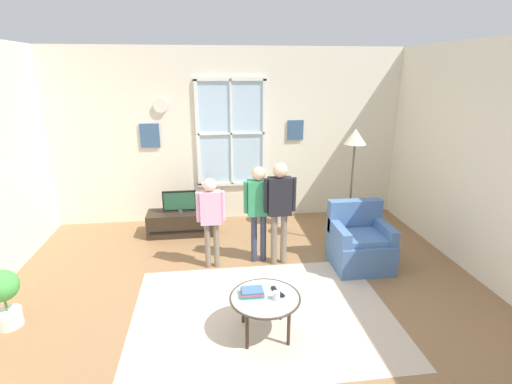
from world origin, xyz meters
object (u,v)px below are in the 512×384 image
(armchair, at_px, (360,243))
(person_black_shirt, at_px, (280,202))
(tv_stand, at_px, (181,223))
(book_stack, at_px, (252,292))
(television, at_px, (179,201))
(person_green_shirt, at_px, (259,203))
(potted_plant_by_window, at_px, (279,198))
(cup, at_px, (276,296))
(potted_plant_corner, at_px, (3,294))
(remote_near_cup, at_px, (279,293))
(coffee_table, at_px, (265,299))
(remote_near_books, at_px, (275,290))
(person_pink_shirt, at_px, (211,213))
(floor_lamp, at_px, (354,149))

(armchair, height_order, person_black_shirt, person_black_shirt)
(tv_stand, distance_m, armchair, 2.88)
(book_stack, height_order, person_black_shirt, person_black_shirt)
(television, bearing_deg, armchair, -28.94)
(person_green_shirt, xyz_separation_m, potted_plant_by_window, (0.55, 1.33, -0.39))
(tv_stand, height_order, cup, cup)
(book_stack, xyz_separation_m, potted_plant_corner, (-2.56, 0.42, -0.08))
(book_stack, relative_size, person_green_shirt, 0.17)
(person_black_shirt, bearing_deg, remote_near_cup, -100.59)
(remote_near_cup, relative_size, potted_plant_by_window, 0.19)
(armchair, height_order, potted_plant_by_window, armchair)
(tv_stand, height_order, person_green_shirt, person_green_shirt)
(potted_plant_corner, bearing_deg, person_black_shirt, 17.78)
(coffee_table, height_order, remote_near_cup, remote_near_cup)
(tv_stand, distance_m, television, 0.38)
(tv_stand, distance_m, potted_plant_by_window, 1.74)
(remote_near_cup, distance_m, potted_plant_corner, 2.87)
(remote_near_books, xyz_separation_m, potted_plant_corner, (-2.80, 0.39, -0.06))
(television, height_order, potted_plant_by_window, television)
(person_pink_shirt, distance_m, person_green_shirt, 0.66)
(remote_near_cup, xyz_separation_m, person_pink_shirt, (-0.65, 1.46, 0.35))
(remote_near_cup, distance_m, person_green_shirt, 1.60)
(remote_near_cup, height_order, person_black_shirt, person_black_shirt)
(coffee_table, relative_size, potted_plant_by_window, 0.98)
(armchair, xyz_separation_m, remote_near_cup, (-1.37, -1.25, 0.12))
(remote_near_books, height_order, remote_near_cup, same)
(floor_lamp, bearing_deg, person_pink_shirt, -167.64)
(book_stack, relative_size, cup, 2.76)
(armchair, relative_size, person_black_shirt, 0.60)
(potted_plant_by_window, relative_size, floor_lamp, 0.41)
(remote_near_cup, height_order, person_pink_shirt, person_pink_shirt)
(book_stack, bearing_deg, potted_plant_corner, 170.61)
(remote_near_books, bearing_deg, floor_lamp, 51.38)
(cup, xyz_separation_m, remote_near_cup, (0.04, 0.08, -0.03))
(cup, height_order, remote_near_cup, cup)
(tv_stand, bearing_deg, potted_plant_corner, -127.38)
(remote_near_books, relative_size, person_pink_shirt, 0.11)
(coffee_table, bearing_deg, person_black_shirt, 74.11)
(person_black_shirt, bearing_deg, floor_lamp, 22.07)
(person_pink_shirt, relative_size, person_green_shirt, 0.92)
(book_stack, relative_size, potted_plant_corner, 0.36)
(book_stack, bearing_deg, potted_plant_by_window, 73.98)
(person_black_shirt, distance_m, potted_plant_corner, 3.30)
(book_stack, height_order, remote_near_books, book_stack)
(potted_plant_corner, bearing_deg, television, 52.59)
(person_green_shirt, xyz_separation_m, floor_lamp, (1.45, 0.38, 0.64))
(tv_stand, xyz_separation_m, remote_near_books, (1.12, -2.59, 0.25))
(armchair, bearing_deg, cup, -136.64)
(remote_near_cup, bearing_deg, person_green_shirt, 89.99)
(tv_stand, relative_size, television, 2.00)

